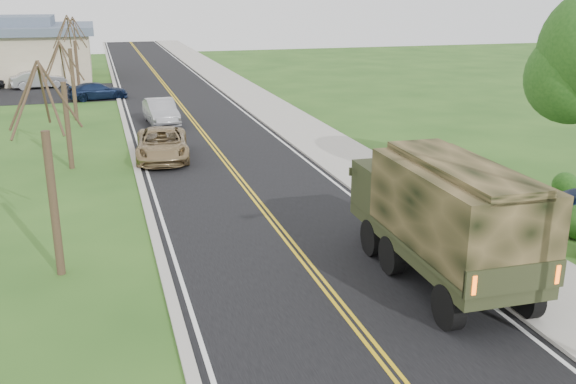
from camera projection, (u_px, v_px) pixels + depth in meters
name	position (u px, v px, depth m)	size (l,w,h in m)	color
road	(177.00, 100.00, 47.82)	(8.00, 120.00, 0.01)	black
curb_right	(231.00, 97.00, 48.92)	(0.30, 120.00, 0.12)	#9E998E
sidewalk_right	(253.00, 96.00, 49.40)	(3.20, 120.00, 0.10)	#9E998E
curb_left	(119.00, 102.00, 46.68)	(0.30, 120.00, 0.10)	#9E998E
bare_tree_a	(51.00, 187.00, 17.69)	(1.93, 2.26, 6.08)	#38281C
bare_tree_b	(67.00, 115.00, 28.72)	(1.83, 2.14, 5.73)	#38281C
bare_tree_c	(72.00, 76.00, 39.61)	(2.04, 2.39, 6.42)	#38281C
bare_tree_d	(77.00, 60.00, 50.65)	(1.88, 2.20, 5.91)	#38281C
military_truck	(444.00, 212.00, 17.41)	(2.66, 7.29, 3.61)	black
suv_champagne	(162.00, 144.00, 30.87)	(2.43, 5.27, 1.47)	#937A53
sedan_silver	(161.00, 112.00, 38.97)	(1.62, 4.65, 1.53)	#9D9DA1
lot_car_silver	(39.00, 80.00, 53.44)	(1.54, 4.41, 1.45)	#B0B0B5
lot_car_navy	(98.00, 91.00, 47.95)	(1.78, 4.37, 1.27)	#0E1935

